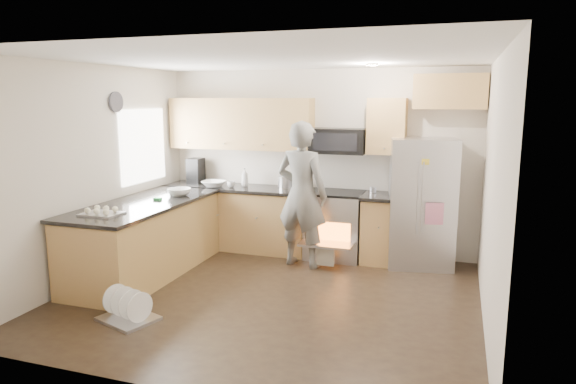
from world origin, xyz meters
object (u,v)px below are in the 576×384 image
(refrigerator, at_px, (421,203))
(person, at_px, (302,195))
(stove_range, at_px, (335,210))
(dish_rack, at_px, (128,312))

(refrigerator, height_order, person, person)
(stove_range, height_order, refrigerator, stove_range)
(stove_range, bearing_deg, dish_rack, -118.63)
(person, bearing_deg, stove_range, -113.58)
(person, bearing_deg, refrigerator, -150.88)
(person, xyz_separation_m, dish_rack, (-1.14, -2.21, -0.87))
(dish_rack, bearing_deg, person, 62.65)
(refrigerator, height_order, dish_rack, refrigerator)
(person, height_order, dish_rack, person)
(dish_rack, bearing_deg, refrigerator, 45.95)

